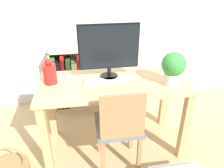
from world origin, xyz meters
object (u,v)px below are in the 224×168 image
Objects in this scene: keyboard at (107,81)px; vase at (50,73)px; monitor at (109,48)px; chair at (120,126)px; bookshelf at (76,76)px; potted_plant at (173,67)px.

keyboard is 0.52m from vase.
monitor is 0.30m from keyboard.
monitor is at bearing 4.33° from vase.
keyboard is at bearing 95.91° from chair.
keyboard is at bearing -110.34° from monitor.
bookshelf is (0.21, 0.78, -0.42)m from vase.
chair is (0.03, -0.42, -0.56)m from monitor.
vase is at bearing 169.65° from potted_plant.
chair is 0.94× the size of bookshelf.
keyboard is 0.48× the size of chair.
monitor is at bearing -65.22° from bookshelf.
bookshelf is at bearing 131.90° from potted_plant.
vase is 0.26× the size of bookshelf.
chair is at bearing -78.17° from keyboard.
keyboard is (-0.04, -0.10, -0.28)m from monitor.
monitor is 0.70m from chair.
chair is 1.21m from bookshelf.
vase is 1.10m from potted_plant.
vase is (-0.51, 0.06, 0.09)m from keyboard.
potted_plant reaches higher than chair.
potted_plant is (0.57, -0.14, 0.16)m from keyboard.
keyboard is 1.37× the size of potted_plant.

